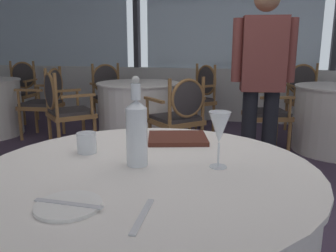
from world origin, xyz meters
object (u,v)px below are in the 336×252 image
object	(u,v)px
dining_chair_2_0	(63,106)
water_tumbler	(87,143)
dining_chair_0_0	(260,106)
water_bottle	(137,130)
side_plate	(68,205)
diner_person_0	(263,75)
menu_book	(177,138)
dining_chair_2_1	(180,113)
dining_chair_1_2	(47,97)
dining_chair_2_3	(109,91)
dining_chair_2_2	(199,93)
wine_glass	(219,129)
dining_chair_0_3	(305,93)
dining_chair_1_3	(20,87)

from	to	relation	value
dining_chair_2_0	water_tumbler	bearing A→B (deg)	-102.76
dining_chair_0_0	water_bottle	bearing A→B (deg)	-116.81
water_bottle	water_tumbler	distance (m)	0.29
side_plate	diner_person_0	bearing A→B (deg)	76.97
menu_book	dining_chair_0_0	world-z (taller)	dining_chair_0_0
dining_chair_2_1	diner_person_0	xyz separation A→B (m)	(0.79, -0.33, 0.43)
dining_chair_1_2	dining_chair_2_3	world-z (taller)	dining_chair_2_3
dining_chair_1_2	dining_chair_2_2	distance (m)	2.05
menu_book	dining_chair_2_3	size ratio (longest dim) A/B	0.29
water_tumbler	dining_chair_2_2	xyz separation A→B (m)	(-0.11, 3.45, -0.24)
water_bottle	wine_glass	size ratio (longest dim) A/B	1.60
dining_chair_1_2	dining_chair_2_0	size ratio (longest dim) A/B	1.00
dining_chair_2_2	dining_chair_1_2	bearing A→B (deg)	-24.65
water_bottle	diner_person_0	xyz separation A→B (m)	(0.46, 1.89, 0.07)
water_tumbler	dining_chair_2_3	size ratio (longest dim) A/B	0.09
menu_book	dining_chair_2_0	bearing A→B (deg)	117.69
side_plate	dining_chair_2_1	bearing A→B (deg)	95.83
wine_glass	dining_chair_0_3	size ratio (longest dim) A/B	0.22
water_tumbler	side_plate	bearing A→B (deg)	-68.21
menu_book	dining_chair_2_3	distance (m)	3.60
water_bottle	dining_chair_2_1	distance (m)	2.27
dining_chair_1_3	diner_person_0	bearing A→B (deg)	58.85
dining_chair_0_0	dining_chair_2_3	bearing A→B (deg)	144.12
water_tumbler	dining_chair_1_2	distance (m)	3.37
wine_glass	water_tumbler	size ratio (longest dim) A/B	2.41
menu_book	dining_chair_2_3	xyz separation A→B (m)	(-1.77, 3.13, -0.22)
dining_chair_0_3	dining_chair_2_0	world-z (taller)	dining_chair_0_3
dining_chair_0_3	dining_chair_1_2	world-z (taller)	dining_chair_0_3
dining_chair_1_2	dining_chair_2_3	bearing A→B (deg)	-134.48
wine_glass	dining_chair_2_0	bearing A→B (deg)	132.56
dining_chair_1_3	dining_chair_2_2	bearing A→B (deg)	82.23
dining_chair_2_0	dining_chair_2_3	size ratio (longest dim) A/B	0.98
wine_glass	water_bottle	bearing A→B (deg)	-170.26
water_tumbler	dining_chair_2_3	bearing A→B (deg)	112.87
dining_chair_0_0	dining_chair_0_3	size ratio (longest dim) A/B	0.96
menu_book	dining_chair_2_2	distance (m)	3.20
water_tumbler	wine_glass	bearing A→B (deg)	-4.04
dining_chair_0_0	dining_chair_2_3	world-z (taller)	dining_chair_2_3
wine_glass	dining_chair_0_0	bearing A→B (deg)	86.67
water_tumbler	dining_chair_2_0	xyz separation A→B (m)	(-1.40, 2.09, -0.25)
dining_chair_2_0	diner_person_0	bearing A→B (deg)	-54.34
side_plate	diner_person_0	world-z (taller)	diner_person_0
menu_book	dining_chair_2_0	distance (m)	2.50
dining_chair_1_2	diner_person_0	distance (m)	2.89
dining_chair_2_1	diner_person_0	world-z (taller)	diner_person_0
water_bottle	dining_chair_0_0	distance (m)	2.85
dining_chair_0_0	dining_chair_2_2	bearing A→B (deg)	120.08
water_tumbler	dining_chair_2_3	distance (m)	3.72
side_plate	dining_chair_2_2	size ratio (longest dim) A/B	0.19
water_bottle	dining_chair_1_2	size ratio (longest dim) A/B	0.36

